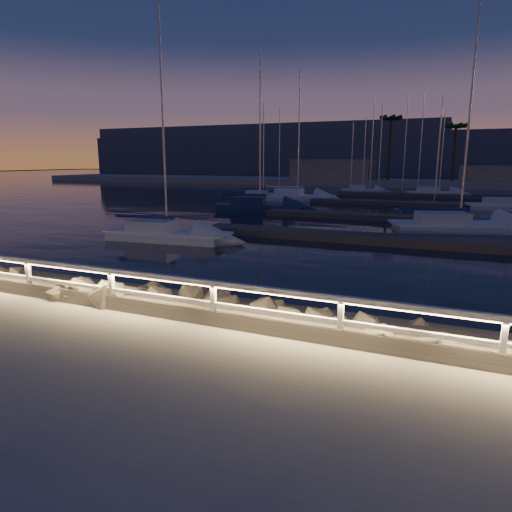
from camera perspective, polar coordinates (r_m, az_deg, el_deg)
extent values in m
plane|color=#A6A096|center=(10.15, 4.82, -10.07)|extent=(400.00, 400.00, 0.00)
cube|color=#A6A096|center=(8.09, -1.21, -16.85)|extent=(240.00, 5.00, 0.20)
cube|color=#69635A|center=(11.60, 7.23, -8.85)|extent=(240.00, 3.45, 1.29)
plane|color=black|center=(89.09, 21.94, 8.23)|extent=(320.00, 320.00, 0.00)
plane|color=black|center=(10.66, 4.70, -16.06)|extent=(400.00, 400.00, 0.00)
cube|color=white|center=(14.54, -26.53, -2.45)|extent=(0.11, 0.11, 1.00)
cube|color=white|center=(12.43, -17.56, -4.02)|extent=(0.11, 0.11, 1.00)
cube|color=white|center=(10.75, -5.33, -5.98)|extent=(0.11, 0.11, 1.00)
cube|color=white|center=(9.72, 10.51, -8.09)|extent=(0.11, 0.11, 1.00)
cube|color=white|center=(9.57, 28.52, -9.73)|extent=(0.11, 0.11, 1.00)
cube|color=white|center=(9.82, 4.92, -4.65)|extent=(44.00, 0.12, 0.12)
cube|color=white|center=(9.98, 4.87, -7.40)|extent=(44.00, 0.09, 0.09)
cube|color=#FEC472|center=(9.83, 4.87, -5.12)|extent=(44.00, 0.04, 0.03)
sphere|color=#69635A|center=(11.24, -2.59, -7.90)|extent=(0.75, 0.75, 0.75)
sphere|color=#69635A|center=(11.42, 26.94, -10.24)|extent=(0.95, 0.95, 0.95)
sphere|color=#69635A|center=(12.16, 1.10, -7.52)|extent=(1.07, 1.07, 1.07)
cube|color=#554D47|center=(25.45, 16.58, 1.93)|extent=(22.00, 2.00, 0.40)
cube|color=#554D47|center=(35.31, 18.68, 4.47)|extent=(22.00, 2.00, 0.40)
cube|color=#554D47|center=(47.21, 20.04, 6.10)|extent=(22.00, 2.00, 0.40)
cube|color=#554D47|center=(59.15, 20.86, 7.07)|extent=(22.00, 2.00, 0.40)
cube|color=#A6A096|center=(83.08, 21.81, 8.32)|extent=(160.00, 14.00, 1.20)
cube|color=gray|center=(85.57, 9.61, 10.41)|extent=(14.00, 8.00, 4.00)
cube|color=gray|center=(84.11, 27.42, 8.90)|extent=(10.00, 6.00, 3.00)
cylinder|color=#4C3723|center=(81.69, 16.33, 12.75)|extent=(0.44, 0.44, 10.50)
cylinder|color=#4C3723|center=(81.94, 23.48, 11.73)|extent=(0.44, 0.44, 9.00)
cube|color=#3B465C|center=(138.96, 22.88, 11.08)|extent=(220.00, 30.00, 14.00)
cube|color=#3B465C|center=(161.72, 0.75, 12.69)|extent=(120.00, 25.00, 18.00)
cube|color=silver|center=(25.84, -11.00, 2.24)|extent=(6.78, 2.78, 0.52)
cube|color=silver|center=(25.79, -11.03, 2.96)|extent=(7.30, 2.50, 0.14)
cube|color=silver|center=(26.20, -12.81, 3.75)|extent=(2.71, 1.87, 0.61)
cylinder|color=#ACACB0|center=(25.56, -11.57, 15.98)|extent=(0.11, 0.11, 11.48)
cylinder|color=#ACACB0|center=(26.38, -13.71, 4.79)|extent=(4.12, 0.44, 0.07)
cube|color=navy|center=(40.21, 0.50, 5.85)|extent=(7.69, 4.00, 0.57)
cube|color=navy|center=(40.17, 0.50, 6.37)|extent=(8.20, 3.78, 0.16)
cube|color=navy|center=(40.33, -0.94, 6.91)|extent=(3.18, 2.42, 0.68)
cylinder|color=#ACACB0|center=(40.07, 0.51, 15.61)|extent=(0.12, 0.12, 12.72)
cylinder|color=#ACACB0|center=(40.40, -1.65, 7.65)|extent=(4.49, 1.09, 0.08)
cube|color=silver|center=(31.34, 24.03, 3.10)|extent=(8.17, 4.83, 0.56)
cube|color=silver|center=(31.29, 24.08, 3.74)|extent=(8.67, 4.66, 0.15)
cube|color=silver|center=(30.93, 22.24, 4.47)|extent=(3.46, 2.77, 0.66)
cylinder|color=#ACACB0|center=(31.19, 25.18, 16.25)|extent=(0.12, 0.12, 13.46)
cylinder|color=#ACACB0|center=(30.73, 21.35, 5.45)|extent=(4.64, 1.56, 0.08)
cube|color=silver|center=(51.54, 0.93, 7.19)|extent=(5.86, 2.41, 0.48)
cube|color=silver|center=(51.52, 0.94, 7.53)|extent=(6.30, 2.17, 0.13)
cube|color=silver|center=(51.74, 0.09, 7.89)|extent=(2.34, 1.62, 0.57)
cylinder|color=#ACACB0|center=(51.38, 0.95, 13.14)|extent=(0.11, 0.11, 9.91)
cylinder|color=#ACACB0|center=(51.83, -0.33, 8.39)|extent=(3.56, 0.39, 0.07)
cube|color=silver|center=(51.86, 5.24, 7.17)|extent=(7.67, 2.89, 0.59)
cube|color=silver|center=(51.83, 5.24, 7.58)|extent=(8.28, 2.54, 0.16)
cube|color=silver|center=(52.19, 4.17, 8.04)|extent=(3.03, 2.03, 0.70)
cylinder|color=#ACACB0|center=(51.76, 5.39, 14.96)|extent=(0.13, 0.13, 13.11)
cylinder|color=#ACACB0|center=(52.36, 3.64, 8.65)|extent=(4.72, 0.32, 0.09)
cube|color=silver|center=(46.79, 29.34, 5.19)|extent=(7.27, 3.21, 0.51)
cube|color=silver|center=(46.76, 29.39, 5.58)|extent=(7.80, 2.94, 0.14)
cube|color=silver|center=(46.52, 28.25, 6.07)|extent=(2.93, 2.09, 0.60)
cylinder|color=#ACACB0|center=(46.39, 27.72, 6.68)|extent=(4.36, 0.63, 0.07)
cube|color=silver|center=(65.17, 13.19, 7.87)|extent=(5.80, 3.14, 0.47)
cube|color=silver|center=(65.15, 13.20, 8.13)|extent=(6.17, 2.99, 0.13)
cube|color=silver|center=(65.09, 12.53, 8.42)|extent=(2.42, 1.87, 0.55)
cylinder|color=#ACACB0|center=(65.04, 13.41, 12.41)|extent=(0.10, 0.10, 9.57)
cylinder|color=#ACACB0|center=(65.05, 12.21, 8.81)|extent=(3.36, 0.92, 0.07)
cube|color=silver|center=(61.78, 21.50, 7.15)|extent=(6.80, 3.95, 0.50)
cube|color=silver|center=(61.76, 21.52, 7.45)|extent=(7.22, 3.80, 0.14)
cube|color=silver|center=(61.52, 20.73, 7.79)|extent=(2.87, 2.28, 0.59)
cylinder|color=#ACACB0|center=(61.66, 21.93, 12.72)|extent=(0.11, 0.11, 11.20)
cylinder|color=#ACACB0|center=(61.39, 20.35, 8.24)|extent=(3.88, 1.25, 0.07)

